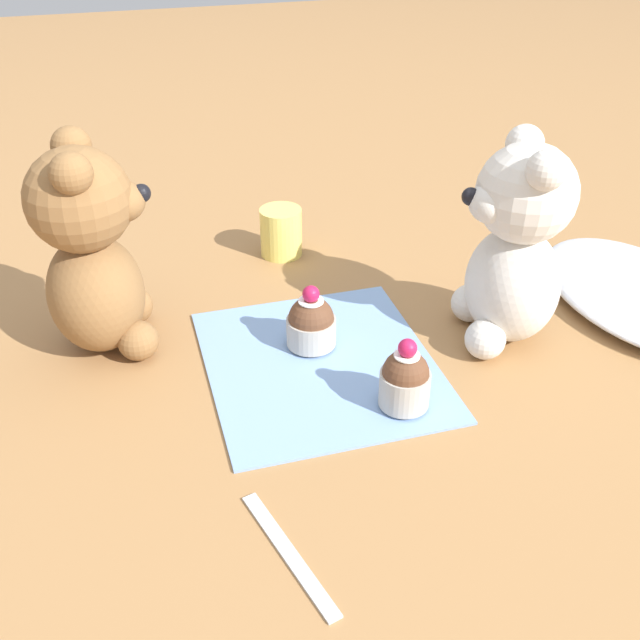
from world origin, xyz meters
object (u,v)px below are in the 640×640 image
Objects in this scene: teaspoon at (289,552)px; cupcake_near_cream_bear at (405,379)px; teddy_bear_cream at (517,248)px; cupcake_near_tan_bear at (310,323)px; teddy_bear_tan at (92,252)px; juice_glass at (281,232)px.

cupcake_near_cream_bear is at bearing 118.30° from teaspoon.
teddy_bear_cream is at bearing 111.90° from teaspoon.
cupcake_near_cream_bear reaches higher than cupcake_near_tan_bear.
teddy_bear_tan reaches higher than cupcake_near_tan_bear.
teddy_bear_tan is at bearing -175.21° from teaspoon.
teddy_bear_tan is 0.34m from cupcake_near_cream_bear.
teddy_bear_tan reaches higher than cupcake_near_cream_bear.
teddy_bear_tan reaches higher than teaspoon.
cupcake_near_tan_bear is 0.51× the size of teaspoon.
juice_glass is at bearing -56.19° from teddy_bear_tan.
teddy_bear_tan is 3.26× the size of cupcake_near_tan_bear.
cupcake_near_tan_bear is 0.22m from juice_glass.
cupcake_near_cream_bear is 1.04× the size of cupcake_near_tan_bear.
teaspoon is (0.14, -0.15, -0.03)m from cupcake_near_cream_bear.
teaspoon is (0.48, -0.11, -0.03)m from juice_glass.
cupcake_near_tan_bear reaches higher than teaspoon.
teddy_bear_tan is 1.67× the size of teaspoon.
cupcake_near_tan_bear is 1.11× the size of juice_glass.
cupcake_near_tan_bear reaches higher than juice_glass.
cupcake_near_cream_bear is at bearing -47.54° from teddy_bear_cream.
teaspoon is at bearing -40.03° from teddy_bear_cream.
juice_glass reaches higher than teaspoon.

